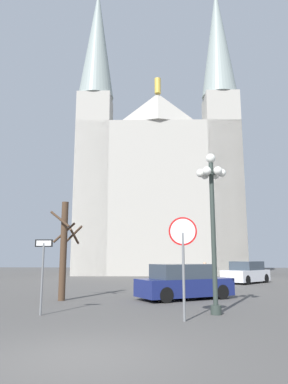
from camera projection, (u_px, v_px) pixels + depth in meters
ground_plane at (78, 358)px, 6.60m from camera, size 120.00×120.00×0.00m
cathedral at (158, 184)px, 41.84m from camera, size 18.40×12.49×34.74m
stop_sign at (183, 246)px, 10.76m from camera, size 0.87×0.15×3.07m
one_way_arrow_sign at (43, 268)px, 11.72m from camera, size 0.59×0.07×2.44m
street_lamp at (212, 207)px, 12.23m from camera, size 1.04×0.94×5.47m
bare_tree at (64, 248)px, 15.80m from camera, size 1.43×1.40×4.33m
parked_car_near_white at (246, 273)px, 25.96m from camera, size 4.05×4.24×1.56m
parked_car_far_navy at (184, 283)px, 15.98m from camera, size 4.59×3.66×1.55m
pedestrian_walking at (205, 273)px, 21.00m from camera, size 0.32×0.32×1.58m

